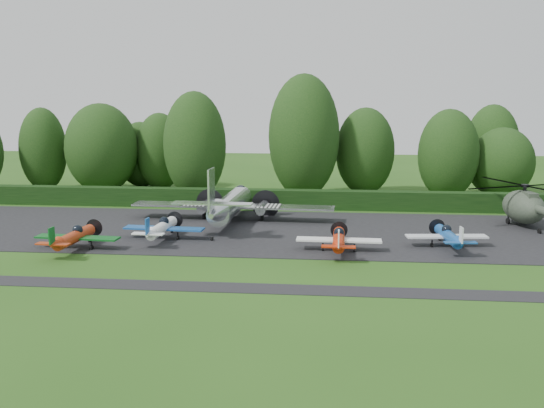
# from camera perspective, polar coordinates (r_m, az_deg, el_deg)

# --- Properties ---
(ground) EXTENTS (160.00, 160.00, 0.00)m
(ground) POSITION_cam_1_polar(r_m,az_deg,el_deg) (44.22, -2.24, -5.48)
(ground) COLOR #285317
(ground) RESTS_ON ground
(apron) EXTENTS (70.00, 18.00, 0.01)m
(apron) POSITION_cam_1_polar(r_m,az_deg,el_deg) (53.83, -0.81, -2.57)
(apron) COLOR black
(apron) RESTS_ON ground
(taxiway_verge) EXTENTS (70.00, 2.00, 0.00)m
(taxiway_verge) POSITION_cam_1_polar(r_m,az_deg,el_deg) (38.54, -3.45, -7.90)
(taxiway_verge) COLOR black
(taxiway_verge) RESTS_ON ground
(hedgerow) EXTENTS (90.00, 1.60, 2.00)m
(hedgerow) POSITION_cam_1_polar(r_m,az_deg,el_deg) (64.54, 0.27, -0.39)
(hedgerow) COLOR black
(hedgerow) RESTS_ON ground
(transport_plane) EXTENTS (19.53, 14.98, 6.26)m
(transport_plane) POSITION_cam_1_polar(r_m,az_deg,el_deg) (57.02, -3.98, -0.07)
(transport_plane) COLOR silver
(transport_plane) RESTS_ON ground
(light_plane_red) EXTENTS (6.73, 7.08, 2.59)m
(light_plane_red) POSITION_cam_1_polar(r_m,az_deg,el_deg) (49.63, -18.09, -2.94)
(light_plane_red) COLOR #AC2F0F
(light_plane_red) RESTS_ON ground
(light_plane_white) EXTENTS (6.78, 7.12, 2.60)m
(light_plane_white) POSITION_cam_1_polar(r_m,az_deg,el_deg) (51.14, -10.31, -2.20)
(light_plane_white) COLOR white
(light_plane_white) RESTS_ON ground
(light_plane_orange) EXTENTS (6.56, 6.90, 2.52)m
(light_plane_orange) POSITION_cam_1_polar(r_m,az_deg,el_deg) (46.77, 6.30, -3.32)
(light_plane_orange) COLOR red
(light_plane_orange) RESTS_ON ground
(light_plane_blue) EXTENTS (6.40, 6.72, 2.46)m
(light_plane_blue) POSITION_cam_1_polar(r_m,az_deg,el_deg) (49.73, 16.26, -2.88)
(light_plane_blue) COLOR #184C93
(light_plane_blue) RESTS_ON ground
(helicopter) EXTENTS (12.06, 14.12, 3.88)m
(helicopter) POSITION_cam_1_polar(r_m,az_deg,el_deg) (60.00, 22.64, -0.00)
(helicopter) COLOR #313C2E
(helicopter) RESTS_ON ground
(sign_board) EXTENTS (3.41, 0.13, 1.92)m
(sign_board) POSITION_cam_1_polar(r_m,az_deg,el_deg) (66.44, 23.07, 0.21)
(sign_board) COLOR #3F3326
(sign_board) RESTS_ON ground
(tree_2) EXTENTS (6.91, 6.91, 10.35)m
(tree_2) POSITION_cam_1_polar(r_m,az_deg,el_deg) (72.54, 16.26, 4.51)
(tree_2) COLOR black
(tree_2) RESTS_ON ground
(tree_3) EXTENTS (6.48, 6.48, 8.46)m
(tree_3) POSITION_cam_1_polar(r_m,az_deg,el_deg) (80.83, -12.22, 4.58)
(tree_3) COLOR black
(tree_3) RESTS_ON ground
(tree_4) EXTENTS (8.18, 8.18, 14.31)m
(tree_4) POSITION_cam_1_polar(r_m,az_deg,el_deg) (70.24, 3.02, 6.36)
(tree_4) COLOR black
(tree_4) RESTS_ON ground
(tree_5) EXTENTS (6.50, 6.50, 10.79)m
(tree_5) POSITION_cam_1_polar(r_m,az_deg,el_deg) (78.06, 19.95, 4.86)
(tree_5) COLOR black
(tree_5) RESTS_ON ground
(tree_6) EXTENTS (7.02, 7.02, 10.43)m
(tree_6) POSITION_cam_1_polar(r_m,az_deg,el_deg) (73.67, 8.76, 4.92)
(tree_6) COLOR black
(tree_6) RESTS_ON ground
(tree_7) EXTENTS (5.71, 5.71, 10.37)m
(tree_7) POSITION_cam_1_polar(r_m,az_deg,el_deg) (80.88, -20.74, 4.83)
(tree_7) COLOR black
(tree_7) RESTS_ON ground
(tree_8) EXTENTS (8.77, 8.77, 10.91)m
(tree_8) POSITION_cam_1_polar(r_m,az_deg,el_deg) (77.13, -15.76, 5.08)
(tree_8) COLOR black
(tree_8) RESTS_ON ground
(tree_9) EXTENTS (7.18, 7.18, 12.34)m
(tree_9) POSITION_cam_1_polar(r_m,az_deg,el_deg) (70.33, -7.27, 5.49)
(tree_9) COLOR black
(tree_9) RESTS_ON ground
(tree_10) EXTENTS (6.06, 6.06, 9.68)m
(tree_10) POSITION_cam_1_polar(r_m,az_deg,el_deg) (77.90, -10.49, 4.89)
(tree_10) COLOR black
(tree_10) RESTS_ON ground
(tree_11) EXTENTS (7.27, 7.27, 8.22)m
(tree_11) POSITION_cam_1_polar(r_m,az_deg,el_deg) (75.26, 20.84, 3.64)
(tree_11) COLOR black
(tree_11) RESTS_ON ground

